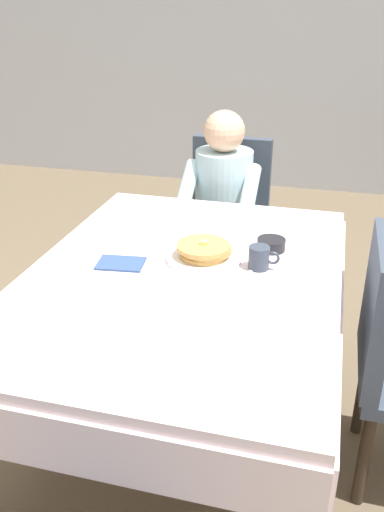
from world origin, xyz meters
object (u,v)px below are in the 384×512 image
at_px(dining_table_main, 183,294).
at_px(cup_coffee, 260,258).
at_px(spoon_near_edge, 184,297).
at_px(syrup_pitcher, 145,234).
at_px(fork_left_of_plate, 154,256).
at_px(diner_person, 222,198).
at_px(chair_diner, 227,212).
at_px(plate_breakfast, 204,258).
at_px(breakfast_stack, 204,250).
at_px(bowl_butter, 271,244).
at_px(knife_right_of_plate, 253,267).

distance_m(dining_table_main, cup_coffee, 0.31).
bearing_deg(spoon_near_edge, syrup_pitcher, 116.79).
height_order(syrup_pitcher, spoon_near_edge, syrup_pitcher).
bearing_deg(fork_left_of_plate, cup_coffee, -91.04).
relative_size(dining_table_main, diner_person, 1.36).
xyz_separation_m(chair_diner, plate_breakfast, (0.12, -1.06, 0.22)).
bearing_deg(syrup_pitcher, breakfast_stack, -18.84).
distance_m(bowl_butter, syrup_pitcher, 0.50).
distance_m(bowl_butter, knife_right_of_plate, 0.18).
distance_m(dining_table_main, bowl_butter, 0.40).
bearing_deg(dining_table_main, plate_breakfast, 66.95).
height_order(knife_right_of_plate, spoon_near_edge, same).
height_order(diner_person, knife_right_of_plate, diner_person).
bearing_deg(spoon_near_edge, breakfast_stack, 82.42).
relative_size(plate_breakfast, knife_right_of_plate, 1.40).
bearing_deg(diner_person, plate_breakfast, 97.48).
relative_size(plate_breakfast, cup_coffee, 2.48).
xyz_separation_m(chair_diner, breakfast_stack, (0.12, -1.05, 0.25)).
bearing_deg(syrup_pitcher, bowl_butter, 7.53).
bearing_deg(dining_table_main, breakfast_stack, 66.65).
distance_m(dining_table_main, spoon_near_edge, 0.20).
bearing_deg(plate_breakfast, syrup_pitcher, 161.09).
distance_m(dining_table_main, plate_breakfast, 0.16).
bearing_deg(diner_person, cup_coffee, 109.70).
bearing_deg(fork_left_of_plate, knife_right_of_plate, -91.53).
relative_size(breakfast_stack, cup_coffee, 1.84).
relative_size(cup_coffee, spoon_near_edge, 0.75).
bearing_deg(bowl_butter, cup_coffee, -97.02).
relative_size(syrup_pitcher, spoon_near_edge, 0.53).
xyz_separation_m(dining_table_main, bowl_butter, (0.28, 0.27, 0.11)).
height_order(dining_table_main, breakfast_stack, breakfast_stack).
relative_size(fork_left_of_plate, spoon_near_edge, 1.20).
distance_m(bowl_butter, spoon_near_edge, 0.50).
bearing_deg(dining_table_main, bowl_butter, 43.90).
xyz_separation_m(diner_person, bowl_butter, (0.35, -0.74, 0.09)).
bearing_deg(cup_coffee, bowl_butter, 82.98).
bearing_deg(bowl_butter, fork_left_of_plate, -157.47).
height_order(plate_breakfast, spoon_near_edge, plate_breakfast).
bearing_deg(breakfast_stack, syrup_pitcher, 161.16).
bearing_deg(bowl_butter, dining_table_main, -136.10).
xyz_separation_m(chair_diner, cup_coffee, (0.33, -1.07, 0.25)).
distance_m(chair_diner, cup_coffee, 1.15).
height_order(plate_breakfast, knife_right_of_plate, plate_breakfast).
bearing_deg(bowl_butter, spoon_near_edge, -117.06).
bearing_deg(spoon_near_edge, fork_left_of_plate, 117.59).
bearing_deg(breakfast_stack, knife_right_of_plate, -6.07).
bearing_deg(knife_right_of_plate, fork_left_of_plate, 95.73).
bearing_deg(spoon_near_edge, chair_diner, 86.88).
distance_m(fork_left_of_plate, knife_right_of_plate, 0.38).
relative_size(dining_table_main, syrup_pitcher, 19.05).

